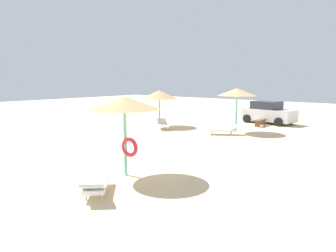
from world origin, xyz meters
The scene contains 9 objects.
ground_plane centered at (0.00, 0.00, 0.00)m, with size 80.00×80.00×0.00m, color beige.
parasol_1 centered at (1.38, -1.01, 2.56)m, with size 2.51×2.51×2.84m.
parasol_3 centered at (-5.61, 8.74, 2.30)m, with size 2.61×2.61×2.62m.
parasol_4 centered at (-0.10, 10.03, 2.58)m, with size 2.48×2.48×2.84m.
lounger_1 centered at (2.12, -2.90, 0.31)m, with size 1.80×1.81×0.61m.
lounger_3 centered at (-4.59, 7.93, 0.31)m, with size 1.84×1.77×0.63m.
lounger_4 centered at (-0.19, 8.63, 0.31)m, with size 1.94×1.62×0.61m.
bench_0 centered at (0.05, 13.48, 0.35)m, with size 0.50×1.52×0.49m.
parked_car centered at (-0.13, 15.27, 0.82)m, with size 4.20×2.42×1.72m.
Camera 1 is at (9.64, -8.53, 3.44)m, focal length 33.98 mm.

